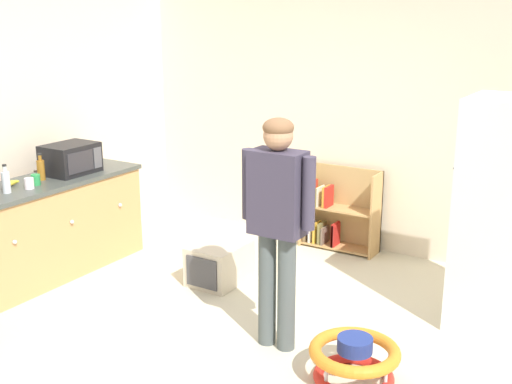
{
  "coord_description": "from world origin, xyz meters",
  "views": [
    {
      "loc": [
        2.41,
        -3.73,
        2.37
      ],
      "look_at": [
        -0.17,
        0.47,
        1.0
      ],
      "focal_mm": 45.63,
      "sensor_mm": 36.0,
      "label": 1
    }
  ],
  "objects": [
    {
      "name": "back_wall",
      "position": [
        0.0,
        2.33,
        1.35
      ],
      "size": [
        5.2,
        0.06,
        2.7
      ],
      "primitive_type": "cube",
      "color": "#F2E1C4",
      "rests_on": "ground"
    },
    {
      "name": "pet_carrier",
      "position": [
        -0.74,
        0.77,
        0.18
      ],
      "size": [
        0.42,
        0.55,
        0.36
      ],
      "color": "beige",
      "rests_on": "ground"
    },
    {
      "name": "baby_walker",
      "position": [
        0.96,
        -0.13,
        0.16
      ],
      "size": [
        0.6,
        0.6,
        0.32
      ],
      "color": "red",
      "rests_on": "ground"
    },
    {
      "name": "refrigerator",
      "position": [
        1.59,
        1.22,
        0.89
      ],
      "size": [
        0.73,
        0.68,
        1.78
      ],
      "color": "white",
      "rests_on": "ground"
    },
    {
      "name": "ground_plane",
      "position": [
        0.0,
        0.0,
        0.0
      ],
      "size": [
        12.0,
        12.0,
        0.0
      ],
      "primitive_type": "plane",
      "color": "beige",
      "rests_on": "ground"
    },
    {
      "name": "bookshelf",
      "position": [
        -0.23,
        2.14,
        0.37
      ],
      "size": [
        0.8,
        0.28,
        0.85
      ],
      "color": "tan",
      "rests_on": "ground"
    },
    {
      "name": "standing_person",
      "position": [
        0.28,
        0.02,
        1.02
      ],
      "size": [
        0.57,
        0.22,
        1.69
      ],
      "color": "#4D5657",
      "rests_on": "ground"
    },
    {
      "name": "white_cup",
      "position": [
        -2.08,
        -0.16,
        0.95
      ],
      "size": [
        0.08,
        0.08,
        0.09
      ],
      "primitive_type": "cylinder",
      "color": "white",
      "rests_on": "kitchen_counter"
    },
    {
      "name": "amber_bottle",
      "position": [
        -2.23,
        0.11,
        1.0
      ],
      "size": [
        0.07,
        0.07,
        0.25
      ],
      "color": "#9E661E",
      "rests_on": "kitchen_counter"
    },
    {
      "name": "kitchen_counter",
      "position": [
        -2.2,
        0.11,
        0.45
      ],
      "size": [
        0.65,
        1.89,
        0.9
      ],
      "color": "tan",
      "rests_on": "ground"
    },
    {
      "name": "left_side_wall",
      "position": [
        -2.63,
        0.8,
        1.35
      ],
      "size": [
        0.06,
        2.99,
        2.7
      ],
      "primitive_type": "cube",
      "color": "beige",
      "rests_on": "ground"
    },
    {
      "name": "banana_bunch",
      "position": [
        -2.29,
        -0.18,
        0.93
      ],
      "size": [
        0.12,
        0.16,
        0.04
      ],
      "color": "yellow",
      "rests_on": "kitchen_counter"
    },
    {
      "name": "red_cup",
      "position": [
        -2.42,
        0.74,
        0.95
      ],
      "size": [
        0.08,
        0.08,
        0.09
      ],
      "primitive_type": "cylinder",
      "color": "red",
      "rests_on": "kitchen_counter"
    },
    {
      "name": "microwave",
      "position": [
        -2.19,
        0.43,
        1.04
      ],
      "size": [
        0.37,
        0.48,
        0.28
      ],
      "color": "black",
      "rests_on": "kitchen_counter"
    },
    {
      "name": "green_cup",
      "position": [
        -2.13,
        -0.04,
        0.95
      ],
      "size": [
        0.08,
        0.08,
        0.09
      ],
      "primitive_type": "cylinder",
      "color": "green",
      "rests_on": "kitchen_counter"
    },
    {
      "name": "clear_bottle",
      "position": [
        -2.13,
        -0.35,
        1.0
      ],
      "size": [
        0.07,
        0.07,
        0.25
      ],
      "color": "silver",
      "rests_on": "kitchen_counter"
    }
  ]
}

